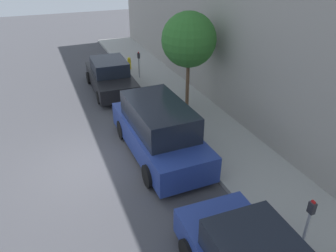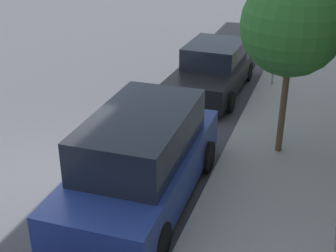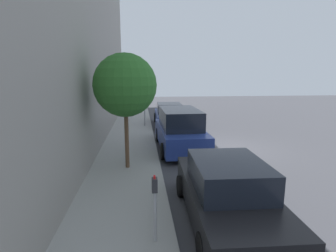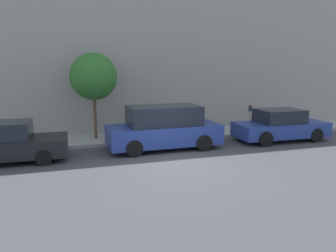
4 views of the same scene
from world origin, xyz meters
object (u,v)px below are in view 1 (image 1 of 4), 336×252
Objects in this scene: parking_meter_far at (139,62)px; fire_hydrant at (129,63)px; parked_sedan_third at (110,76)px; street_tree at (189,40)px; parked_minivan_second at (159,130)px; parking_meter_near at (308,220)px.

fire_hydrant is at bearing 93.62° from parking_meter_far.
street_tree is (2.50, -3.61, 2.38)m from parked_sedan_third.
fire_hydrant is at bearing 55.60° from parked_sedan_third.
parked_minivan_second is 7.31m from parking_meter_far.
parked_sedan_third is 3.17× the size of parking_meter_near.
parking_meter_near is at bearing -81.43° from parked_sedan_third.
parking_meter_near is 13.94m from fire_hydrant.
fire_hydrant is (-0.10, 13.93, -0.54)m from parking_meter_near.
parked_sedan_third is at bearing -154.97° from parking_meter_far.
street_tree is at bearing -80.22° from parking_meter_far.
parked_minivan_second is 1.09× the size of parked_sedan_third.
fire_hydrant is (1.64, 2.39, -0.23)m from parked_sedan_third.
parking_meter_near reaches higher than fire_hydrant.
parking_meter_far is 4.95m from street_tree.
parked_minivan_second is at bearing 106.68° from parking_meter_near.
fire_hydrant is at bearing 80.50° from parked_minivan_second.
parking_meter_near is 12.35m from parking_meter_far.
parking_meter_far is 2.02× the size of fire_hydrant.
parking_meter_near reaches higher than parked_sedan_third.
street_tree is at bearing -55.27° from parked_sedan_third.
parking_meter_near is (1.56, -5.21, 0.11)m from parked_minivan_second.
parking_meter_far is at bearing 77.68° from parked_minivan_second.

